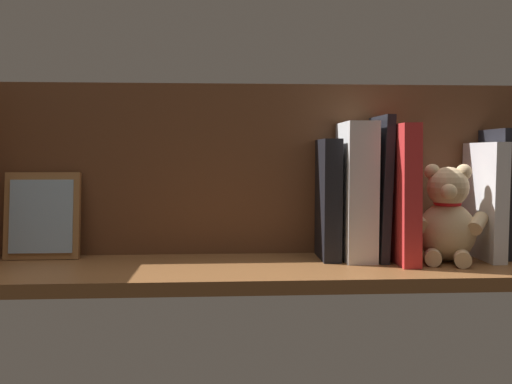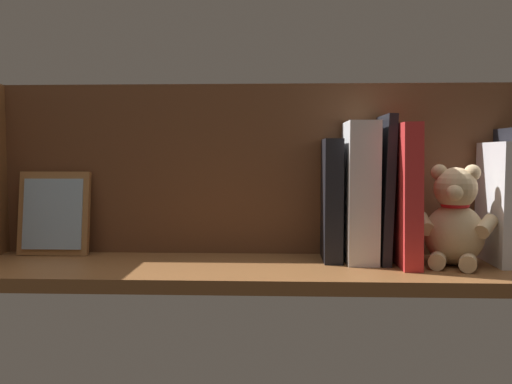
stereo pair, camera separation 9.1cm
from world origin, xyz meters
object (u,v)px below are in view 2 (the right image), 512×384
dictionary_thick_white (360,192)px  picture_frame_leaning (54,214)px  book_0 (510,195)px  teddy_bear (455,221)px

dictionary_thick_white → picture_frame_leaning: dictionary_thick_white is taller
dictionary_thick_white → picture_frame_leaning: (55.39, -3.63, -4.42)cm
book_0 → dictionary_thick_white: dictionary_thick_white is taller
teddy_bear → picture_frame_leaning: 70.95cm
book_0 → picture_frame_leaning: 81.25cm
teddy_bear → dictionary_thick_white: dictionary_thick_white is taller
dictionary_thick_white → picture_frame_leaning: 55.68cm
picture_frame_leaning → dictionary_thick_white: bearing=176.3°
dictionary_thick_white → picture_frame_leaning: size_ratio=1.56×
teddy_bear → dictionary_thick_white: bearing=8.8°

